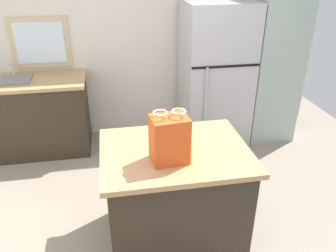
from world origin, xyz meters
TOP-DOWN VIEW (x-y plane):
  - ground at (0.00, 0.00)m, footprint 5.81×5.81m
  - back_wall at (-0.02, 2.20)m, footprint 4.84×0.13m
  - kitchen_island at (0.08, 0.08)m, footprint 1.13×0.87m
  - refrigerator at (0.92, 1.77)m, footprint 0.81×0.75m
  - tall_cabinet at (1.64, 1.77)m, footprint 0.59×0.67m
  - sink_counter at (-1.28, 1.81)m, footprint 1.24×0.66m
  - shopping_bag at (0.01, -0.05)m, footprint 0.27×0.22m
  - small_box at (0.16, 0.29)m, footprint 0.18×0.15m
  - bottle at (0.05, 0.41)m, footprint 0.07×0.07m

SIDE VIEW (x-z plane):
  - ground at x=0.00m, z-range 0.00..0.00m
  - kitchen_island at x=0.08m, z-range 0.00..0.87m
  - sink_counter at x=-1.28m, z-range -0.08..1.02m
  - refrigerator at x=0.92m, z-range 0.00..1.73m
  - small_box at x=0.16m, z-range 0.86..0.95m
  - bottle at x=0.05m, z-range 0.85..1.05m
  - shopping_bag at x=0.01m, z-range 0.84..1.23m
  - tall_cabinet at x=1.64m, z-range 0.00..2.23m
  - back_wall at x=-0.02m, z-range 0.00..2.61m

